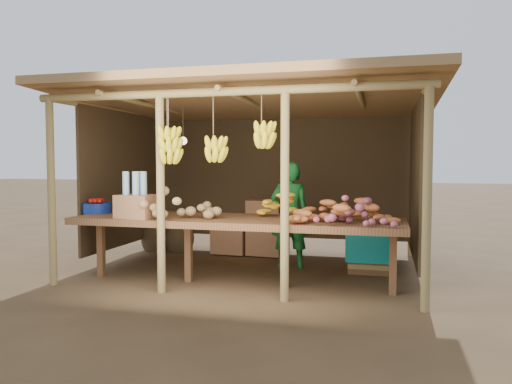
# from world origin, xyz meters

# --- Properties ---
(ground) EXTENTS (60.00, 60.00, 0.00)m
(ground) POSITION_xyz_m (0.00, 0.00, 0.00)
(ground) COLOR brown
(ground) RESTS_ON ground
(stall_structure) EXTENTS (4.70, 3.50, 2.43)m
(stall_structure) POSITION_xyz_m (-0.01, 0.02, 1.92)
(stall_structure) COLOR #9C8650
(stall_structure) RESTS_ON ground
(counter) EXTENTS (3.90, 1.05, 0.80)m
(counter) POSITION_xyz_m (0.00, -0.95, 0.74)
(counter) COLOR brown
(counter) RESTS_ON ground
(potato_heap) EXTENTS (1.21, 0.97, 0.37)m
(potato_heap) POSITION_xyz_m (-0.67, -1.23, 0.98)
(potato_heap) COLOR #9F8152
(potato_heap) RESTS_ON counter
(sweet_potato_heap) EXTENTS (1.17, 0.86, 0.36)m
(sweet_potato_heap) POSITION_xyz_m (1.26, -1.16, 0.98)
(sweet_potato_heap) COLOR #B05C2D
(sweet_potato_heap) RESTS_ON counter
(onion_heap) EXTENTS (1.02, 0.82, 0.36)m
(onion_heap) POSITION_xyz_m (1.37, -1.23, 0.98)
(onion_heap) COLOR #A24F65
(onion_heap) RESTS_ON counter
(banana_pile) EXTENTS (0.66, 0.43, 0.35)m
(banana_pile) POSITION_xyz_m (0.53, -0.70, 0.97)
(banana_pile) COLOR yellow
(banana_pile) RESTS_ON counter
(tomato_basin) EXTENTS (0.37, 0.37, 0.19)m
(tomato_basin) POSITION_xyz_m (-1.90, -0.86, 0.88)
(tomato_basin) COLOR navy
(tomato_basin) RESTS_ON counter
(bottle_box) EXTENTS (0.47, 0.39, 0.55)m
(bottle_box) POSITION_xyz_m (-1.11, -1.27, 1.01)
(bottle_box) COLOR #9D6846
(bottle_box) RESTS_ON counter
(vendor) EXTENTS (0.61, 0.49, 1.46)m
(vendor) POSITION_xyz_m (0.44, 0.14, 0.73)
(vendor) COLOR #19732C
(vendor) RESTS_ON ground
(tarp_crate) EXTENTS (0.65, 0.56, 0.77)m
(tarp_crate) POSITION_xyz_m (1.54, 0.18, 0.32)
(tarp_crate) COLOR brown
(tarp_crate) RESTS_ON ground
(carton_stack) EXTENTS (1.15, 0.47, 0.85)m
(carton_stack) POSITION_xyz_m (-0.27, 0.92, 0.38)
(carton_stack) COLOR #9D6846
(carton_stack) RESTS_ON ground
(burlap_sacks) EXTENTS (0.90, 0.47, 0.64)m
(burlap_sacks) POSITION_xyz_m (-1.73, 0.89, 0.28)
(burlap_sacks) COLOR #483721
(burlap_sacks) RESTS_ON ground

